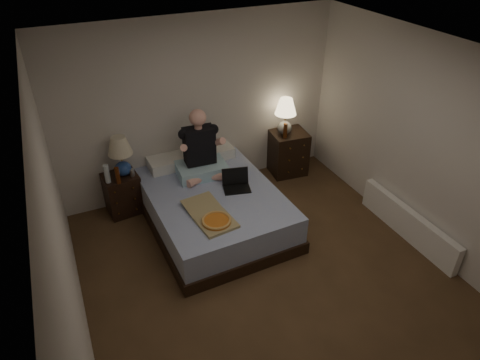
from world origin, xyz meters
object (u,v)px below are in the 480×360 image
nightstand_left (123,193)px  radiator (408,223)px  water_bottle (107,174)px  beer_bottle_left (118,175)px  nightstand_right (288,152)px  person (200,144)px  pizza_box (216,221)px  soda_can (132,172)px  laptop (237,182)px  bed (213,207)px  beer_bottle_right (285,131)px  lamp_right (285,116)px  lamp_left (121,156)px

nightstand_left → radiator: bearing=-39.1°
water_bottle → radiator: size_ratio=0.16×
beer_bottle_left → nightstand_left: bearing=76.3°
nightstand_right → person: bearing=-162.7°
nightstand_right → pizza_box: 2.25m
soda_can → water_bottle: bearing=-174.7°
laptop → radiator: laptop is taller
bed → beer_bottle_left: (-1.06, 0.60, 0.43)m
laptop → water_bottle: bearing=166.5°
beer_bottle_right → pizza_box: bearing=-141.7°
nightstand_left → lamp_right: size_ratio=1.03×
lamp_right → beer_bottle_left: bearing=-176.5°
water_bottle → beer_bottle_right: beer_bottle_right is taller
nightstand_left → beer_bottle_left: 0.44m
person → pizza_box: bearing=-97.9°
lamp_right → beer_bottle_left: 2.55m
soda_can → pizza_box: size_ratio=0.13×
lamp_left → beer_bottle_left: lamp_left is taller
nightstand_left → lamp_left: 0.57m
soda_can → beer_bottle_right: bearing=-1.9°
water_bottle → person: person is taller
bed → nightstand_right: nightstand_right is taller
bed → lamp_left: (-0.96, 0.78, 0.60)m
laptop → radiator: size_ratio=0.21×
laptop → lamp_left: bearing=159.3°
nightstand_right → lamp_right: bearing=178.3°
water_bottle → bed: bearing=-29.8°
nightstand_left → lamp_right: lamp_right is taller
laptop → nightstand_left: bearing=160.6°
person → laptop: (0.28, -0.53, -0.35)m
bed → radiator: bearing=-32.4°
lamp_left → water_bottle: 0.29m
beer_bottle_left → beer_bottle_right: 2.47m
water_bottle → beer_bottle_left: bearing=-32.3°
laptop → pizza_box: (-0.50, -0.55, -0.08)m
nightstand_left → water_bottle: water_bottle is taller
nightstand_right → radiator: size_ratio=0.43×
nightstand_left → beer_bottle_left: (-0.04, -0.17, 0.40)m
lamp_right → radiator: 2.27m
bed → soda_can: (-0.86, 0.71, 0.37)m
pizza_box → person: bearing=71.6°
radiator → beer_bottle_right: bearing=111.1°
lamp_left → water_bottle: size_ratio=2.24×
nightstand_left → person: 1.29m
nightstand_left → person: person is taller
radiator → water_bottle: bearing=149.6°
bed → radiator: 2.49m
pizza_box → lamp_left: bearing=111.2°
nightstand_right → laptop: size_ratio=2.03×
nightstand_right → radiator: (0.59, -2.02, -0.14)m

